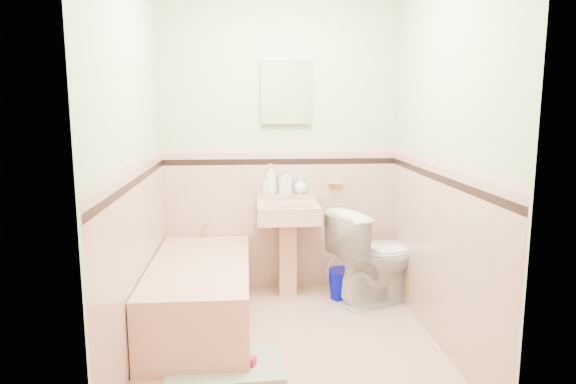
{
  "coord_description": "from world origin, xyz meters",
  "views": [
    {
      "loc": [
        -0.28,
        -3.31,
        1.61
      ],
      "look_at": [
        0.0,
        0.25,
        1.0
      ],
      "focal_mm": 32.55,
      "sensor_mm": 36.0,
      "label": 1
    }
  ],
  "objects": [
    {
      "name": "floor",
      "position": [
        0.0,
        0.0,
        0.0
      ],
      "size": [
        2.2,
        2.2,
        0.0
      ],
      "primitive_type": "plane",
      "color": "#D8A28D",
      "rests_on": "ground"
    },
    {
      "name": "wall_back",
      "position": [
        0.0,
        1.1,
        1.25
      ],
      "size": [
        2.5,
        0.0,
        2.5
      ],
      "primitive_type": "plane",
      "rotation": [
        1.57,
        0.0,
        0.0
      ],
      "color": "#F7E7CA",
      "rests_on": "ground"
    },
    {
      "name": "wall_front",
      "position": [
        0.0,
        -1.1,
        1.25
      ],
      "size": [
        2.5,
        0.0,
        2.5
      ],
      "primitive_type": "plane",
      "rotation": [
        -1.57,
        0.0,
        0.0
      ],
      "color": "#F7E7CA",
      "rests_on": "ground"
    },
    {
      "name": "wall_left",
      "position": [
        -1.0,
        0.0,
        1.25
      ],
      "size": [
        0.0,
        2.5,
        2.5
      ],
      "primitive_type": "plane",
      "rotation": [
        1.57,
        0.0,
        1.57
      ],
      "color": "#F7E7CA",
      "rests_on": "ground"
    },
    {
      "name": "wall_right",
      "position": [
        1.0,
        0.0,
        1.25
      ],
      "size": [
        0.0,
        2.5,
        2.5
      ],
      "primitive_type": "plane",
      "rotation": [
        1.57,
        0.0,
        -1.57
      ],
      "color": "#F7E7CA",
      "rests_on": "ground"
    },
    {
      "name": "wainscot_back",
      "position": [
        0.0,
        1.09,
        0.6
      ],
      "size": [
        2.0,
        0.0,
        2.0
      ],
      "primitive_type": "plane",
      "rotation": [
        1.57,
        0.0,
        0.0
      ],
      "color": "#DBA792",
      "rests_on": "ground"
    },
    {
      "name": "wainscot_front",
      "position": [
        0.0,
        -1.09,
        0.6
      ],
      "size": [
        2.0,
        0.0,
        2.0
      ],
      "primitive_type": "plane",
      "rotation": [
        -1.57,
        0.0,
        0.0
      ],
      "color": "#DBA792",
      "rests_on": "ground"
    },
    {
      "name": "wainscot_left",
      "position": [
        -0.99,
        0.0,
        0.6
      ],
      "size": [
        0.0,
        2.2,
        2.2
      ],
      "primitive_type": "plane",
      "rotation": [
        1.57,
        0.0,
        1.57
      ],
      "color": "#DBA792",
      "rests_on": "ground"
    },
    {
      "name": "wainscot_right",
      "position": [
        0.99,
        0.0,
        0.6
      ],
      "size": [
        0.0,
        2.2,
        2.2
      ],
      "primitive_type": "plane",
      "rotation": [
        1.57,
        0.0,
        -1.57
      ],
      "color": "#DBA792",
      "rests_on": "ground"
    },
    {
      "name": "accent_back",
      "position": [
        0.0,
        1.08,
        1.12
      ],
      "size": [
        2.0,
        0.0,
        2.0
      ],
      "primitive_type": "plane",
      "rotation": [
        1.57,
        0.0,
        0.0
      ],
      "color": "black",
      "rests_on": "ground"
    },
    {
      "name": "accent_front",
      "position": [
        0.0,
        -1.08,
        1.12
      ],
      "size": [
        2.0,
        0.0,
        2.0
      ],
      "primitive_type": "plane",
      "rotation": [
        -1.57,
        0.0,
        0.0
      ],
      "color": "black",
      "rests_on": "ground"
    },
    {
      "name": "accent_left",
      "position": [
        -0.98,
        0.0,
        1.12
      ],
      "size": [
        0.0,
        2.2,
        2.2
      ],
      "primitive_type": "plane",
      "rotation": [
        1.57,
        0.0,
        1.57
      ],
      "color": "black",
      "rests_on": "ground"
    },
    {
      "name": "accent_right",
      "position": [
        0.98,
        0.0,
        1.12
      ],
      "size": [
        0.0,
        2.2,
        2.2
      ],
      "primitive_type": "plane",
      "rotation": [
        1.57,
        0.0,
        -1.57
      ],
      "color": "black",
      "rests_on": "ground"
    },
    {
      "name": "cap_back",
      "position": [
        0.0,
        1.08,
        1.22
      ],
      "size": [
        2.0,
        0.0,
        2.0
      ],
      "primitive_type": "plane",
      "rotation": [
        1.57,
        0.0,
        0.0
      ],
      "color": "#D8A395",
      "rests_on": "ground"
    },
    {
      "name": "cap_front",
      "position": [
        0.0,
        -1.08,
        1.22
      ],
      "size": [
        2.0,
        0.0,
        2.0
      ],
      "primitive_type": "plane",
      "rotation": [
        -1.57,
        0.0,
        0.0
      ],
      "color": "#D8A395",
      "rests_on": "ground"
    },
    {
      "name": "cap_left",
      "position": [
        -0.98,
        0.0,
        1.22
      ],
      "size": [
        0.0,
        2.2,
        2.2
      ],
      "primitive_type": "plane",
      "rotation": [
        1.57,
        0.0,
        1.57
      ],
      "color": "#D8A395",
      "rests_on": "ground"
    },
    {
      "name": "cap_right",
      "position": [
        0.98,
        0.0,
        1.22
      ],
      "size": [
        0.0,
        2.2,
        2.2
      ],
      "primitive_type": "plane",
      "rotation": [
        1.57,
        0.0,
        -1.57
      ],
      "color": "#D8A395",
      "rests_on": "ground"
    },
    {
      "name": "bathtub",
      "position": [
        -0.63,
        0.33,
        0.23
      ],
      "size": [
        0.7,
        1.5,
        0.45
      ],
      "primitive_type": "cube",
      "color": "tan",
      "rests_on": "floor"
    },
    {
      "name": "tub_faucet",
      "position": [
        -0.63,
        1.05,
        0.63
      ],
      "size": [
        0.04,
        0.12,
        0.04
      ],
      "primitive_type": "cylinder",
      "rotation": [
        1.57,
        0.0,
        0.0
      ],
      "color": "silver",
      "rests_on": "wall_back"
    },
    {
      "name": "sink",
      "position": [
        0.05,
        0.86,
        0.4
      ],
      "size": [
        0.51,
        0.48,
        0.8
      ],
      "primitive_type": null,
      "color": "tan",
      "rests_on": "floor"
    },
    {
      "name": "sink_faucet",
      "position": [
        0.05,
        1.0,
        0.95
      ],
      "size": [
        0.02,
        0.02,
        0.1
      ],
      "primitive_type": "cylinder",
      "color": "silver",
      "rests_on": "sink"
    },
    {
      "name": "medicine_cabinet",
      "position": [
        0.05,
        1.07,
        1.7
      ],
      "size": [
        0.41,
        0.04,
        0.52
      ],
      "primitive_type": "cube",
      "color": "white",
      "rests_on": "wall_back"
    },
    {
      "name": "soap_dish",
      "position": [
        0.47,
        1.06,
        0.95
      ],
      "size": [
        0.11,
        0.07,
        0.04
      ],
      "primitive_type": "cube",
      "color": "tan",
      "rests_on": "wall_back"
    },
    {
      "name": "soap_bottle_left",
      "position": [
        -0.08,
        1.04,
        0.98
      ],
      "size": [
        0.13,
        0.13,
        0.26
      ],
      "primitive_type": "imported",
      "rotation": [
        0.0,
        0.0,
        0.43
      ],
      "color": "#B2B2B2",
      "rests_on": "sink"
    },
    {
      "name": "soap_bottle_mid",
      "position": [
        0.05,
        1.04,
        0.96
      ],
      "size": [
        0.12,
        0.13,
        0.21
      ],
      "primitive_type": "imported",
      "rotation": [
        0.0,
        0.0,
        -0.35
      ],
      "color": "#B2B2B2",
      "rests_on": "sink"
    },
    {
      "name": "soap_bottle_right",
      "position": [
        0.17,
        1.04,
        0.92
      ],
      "size": [
        0.14,
        0.14,
        0.14
      ],
      "primitive_type": "imported",
      "rotation": [
        0.0,
        0.0,
        0.32
      ],
      "color": "#B2B2B2",
      "rests_on": "sink"
    },
    {
      "name": "tube",
      "position": [
        -0.13,
        1.04,
        0.91
      ],
      "size": [
        0.04,
        0.04,
        0.12
      ],
      "primitive_type": "cylinder",
      "rotation": [
        0.0,
        0.0,
        0.14
      ],
      "color": "white",
      "rests_on": "sink"
    },
    {
      "name": "toilet",
      "position": [
        0.76,
        0.7,
        0.39
      ],
      "size": [
        0.88,
        0.71,
        0.78
      ],
      "primitive_type": "imported",
      "rotation": [
        0.0,
        0.0,
        1.99
      ],
      "color": "white",
      "rests_on": "floor"
    },
    {
      "name": "bucket",
      "position": [
        0.5,
        0.8,
        0.12
      ],
      "size": [
        0.33,
        0.33,
        0.24
      ],
      "primitive_type": null,
      "rotation": [
        0.0,
        0.0,
        -0.43
      ],
      "color": "#0002B9",
      "rests_on": "floor"
    },
    {
      "name": "bath_mat",
      "position": [
        -0.43,
        -0.31,
        0.01
      ],
      "size": [
        0.74,
        0.52,
        0.03
      ],
      "primitive_type": "cube",
      "rotation": [
        0.0,
        0.0,
        0.06
      ],
      "color": "#8F9F85",
      "rests_on": "floor"
    },
    {
      "name": "shoe",
      "position": [
        -0.31,
        -0.33,
        0.05
      ],
      "size": [
        0.15,
        0.11,
        0.05
      ],
      "primitive_type": "cube",
      "rotation": [
        0.0,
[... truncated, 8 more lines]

